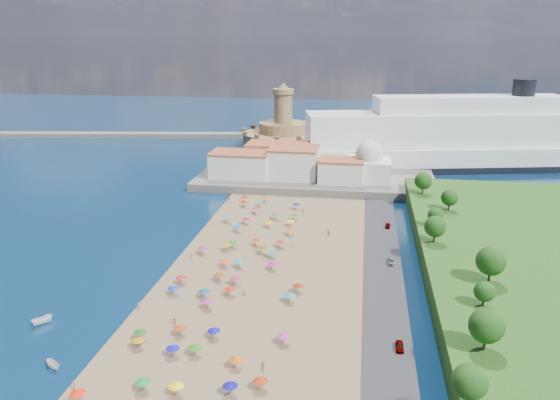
# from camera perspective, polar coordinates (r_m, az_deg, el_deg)

# --- Properties ---
(ground) EXTENTS (700.00, 700.00, 0.00)m
(ground) POSITION_cam_1_polar(r_m,az_deg,el_deg) (142.51, -3.16, -5.94)
(ground) COLOR #071938
(ground) RESTS_ON ground
(terrace) EXTENTS (90.00, 36.00, 3.00)m
(terrace) POSITION_cam_1_polar(r_m,az_deg,el_deg) (209.11, 3.66, 2.05)
(terrace) COLOR #59544C
(terrace) RESTS_ON ground
(jetty) EXTENTS (18.00, 70.00, 2.40)m
(jetty) POSITION_cam_1_polar(r_m,az_deg,el_deg) (245.63, -0.70, 4.29)
(jetty) COLOR #59544C
(jetty) RESTS_ON ground
(breakwater) EXTENTS (199.03, 34.77, 2.60)m
(breakwater) POSITION_cam_1_polar(r_m,az_deg,el_deg) (317.85, -17.11, 6.51)
(breakwater) COLOR #59544C
(breakwater) RESTS_ON ground
(waterfront_buildings) EXTENTS (57.00, 29.00, 11.00)m
(waterfront_buildings) POSITION_cam_1_polar(r_m,az_deg,el_deg) (209.69, 0.15, 3.92)
(waterfront_buildings) COLOR silver
(waterfront_buildings) RESTS_ON terrace
(domed_building) EXTENTS (16.00, 16.00, 15.00)m
(domed_building) POSITION_cam_1_polar(r_m,az_deg,el_deg) (204.58, 9.24, 3.68)
(domed_building) COLOR silver
(domed_building) RESTS_ON terrace
(fortress) EXTENTS (40.00, 40.00, 32.40)m
(fortress) POSITION_cam_1_polar(r_m,az_deg,el_deg) (273.56, 0.34, 6.79)
(fortress) COLOR #A18250
(fortress) RESTS_ON ground
(cruise_ship) EXTENTS (171.67, 61.23, 37.23)m
(cruise_ship) POSITION_cam_1_polar(r_m,az_deg,el_deg) (246.28, 18.85, 5.74)
(cruise_ship) COLOR black
(cruise_ship) RESTS_ON ground
(beach_parasols) EXTENTS (31.83, 113.14, 2.20)m
(beach_parasols) POSITION_cam_1_polar(r_m,az_deg,el_deg) (132.14, -4.65, -6.87)
(beach_parasols) COLOR gray
(beach_parasols) RESTS_ON beach
(beachgoers) EXTENTS (37.14, 105.36, 1.90)m
(beachgoers) POSITION_cam_1_polar(r_m,az_deg,el_deg) (142.95, -3.96, -5.39)
(beachgoers) COLOR tan
(beachgoers) RESTS_ON beach
(moored_boats) EXTENTS (14.20, 17.36, 1.64)m
(moored_boats) POSITION_cam_1_polar(r_m,az_deg,el_deg) (114.86, -23.23, -13.00)
(moored_boats) COLOR white
(moored_boats) RESTS_ON ground
(parked_cars) EXTENTS (1.74, 68.97, 1.24)m
(parked_cars) POSITION_cam_1_polar(r_m,az_deg,el_deg) (135.20, 11.63, -7.00)
(parked_cars) COLOR gray
(parked_cars) RESTS_ON promenade
(hillside_trees) EXTENTS (16.69, 111.15, 7.84)m
(hillside_trees) POSITION_cam_1_polar(r_m,az_deg,el_deg) (129.04, 17.92, -4.44)
(hillside_trees) COLOR #382314
(hillside_trees) RESTS_ON hillside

